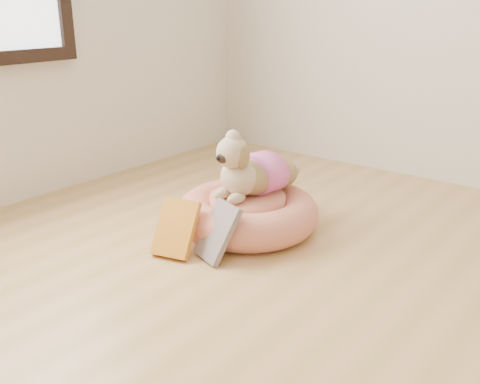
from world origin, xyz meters
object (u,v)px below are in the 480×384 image
Objects in this scene: pet_bed at (247,213)px; book_yellow at (176,228)px; book_white at (218,232)px; dog at (253,160)px.

pet_bed is 2.63× the size of book_yellow.
book_white is (0.15, 0.07, 0.00)m from book_yellow.
dog reaches higher than book_yellow.
pet_bed is 2.61× the size of book_white.
book_white is at bearing -75.05° from pet_bed.
dog is 0.37m from book_white.
dog is (0.00, 0.03, 0.22)m from pet_bed.
book_yellow is at bearing -94.59° from dog.
book_white is (0.07, -0.28, 0.03)m from pet_bed.
book_yellow is 0.99× the size of book_white.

